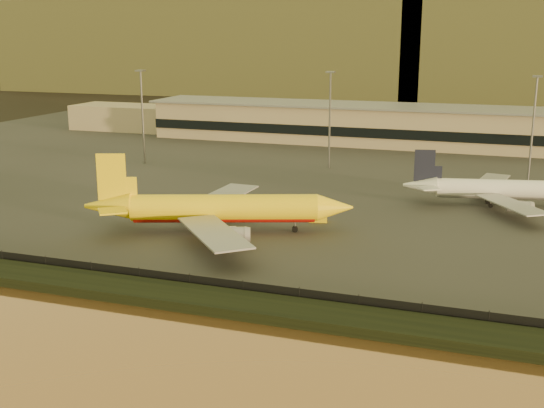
{
  "coord_description": "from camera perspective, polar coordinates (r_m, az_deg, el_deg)",
  "views": [
    {
      "loc": [
        34.26,
        -93.95,
        35.06
      ],
      "look_at": [
        -2.48,
        12.0,
        6.95
      ],
      "focal_mm": 45.0,
      "sensor_mm": 36.0,
      "label": 1
    }
  ],
  "objects": [
    {
      "name": "white_narrowbody_jet",
      "position": [
        148.86,
        18.59,
        1.14
      ],
      "size": [
        39.83,
        38.25,
        11.52
      ],
      "rotation": [
        0.0,
        0.0,
        0.21
      ],
      "color": "white",
      "rests_on": "tarmac"
    },
    {
      "name": "embankment",
      "position": [
        90.97,
        -4.56,
        -8.17
      ],
      "size": [
        320.0,
        7.0,
        1.4
      ],
      "primitive_type": "cube",
      "color": "black",
      "rests_on": "ground"
    },
    {
      "name": "ground",
      "position": [
        105.97,
        -0.86,
        -5.25
      ],
      "size": [
        900.0,
        900.0,
        0.0
      ],
      "primitive_type": "plane",
      "color": "black",
      "rests_on": "ground"
    },
    {
      "name": "perimeter_fence",
      "position": [
        94.16,
        -3.59,
        -6.97
      ],
      "size": [
        300.0,
        0.05,
        2.2
      ],
      "primitive_type": "cube",
      "color": "black",
      "rests_on": "tarmac"
    },
    {
      "name": "tarmac",
      "position": [
        195.19,
        8.72,
        3.59
      ],
      "size": [
        320.0,
        220.0,
        0.2
      ],
      "primitive_type": "cube",
      "color": "#2D2D2D",
      "rests_on": "ground"
    },
    {
      "name": "dhl_cargo_jet",
      "position": [
        122.42,
        -4.42,
        -0.43
      ],
      "size": [
        46.85,
        44.53,
        14.41
      ],
      "rotation": [
        0.0,
        0.0,
        0.34
      ],
      "color": "yellow",
      "rests_on": "tarmac"
    },
    {
      "name": "gse_vehicle_white",
      "position": [
        134.77,
        0.28,
        -0.55
      ],
      "size": [
        4.01,
        2.5,
        1.67
      ],
      "primitive_type": "cube",
      "rotation": [
        0.0,
        0.0,
        0.24
      ],
      "color": "white",
      "rests_on": "tarmac"
    },
    {
      "name": "terminal_building",
      "position": [
        226.7,
        6.58,
        6.68
      ],
      "size": [
        202.0,
        25.0,
        12.6
      ],
      "color": "tan",
      "rests_on": "tarmac"
    },
    {
      "name": "distant_hills",
      "position": [
        437.44,
        12.23,
        13.28
      ],
      "size": [
        470.0,
        160.0,
        70.0
      ],
      "color": "brown",
      "rests_on": "ground"
    },
    {
      "name": "apron_light_masts",
      "position": [
        171.14,
        12.64,
        7.24
      ],
      "size": [
        152.2,
        12.2,
        25.4
      ],
      "color": "slate",
      "rests_on": "tarmac"
    },
    {
      "name": "gse_vehicle_yellow",
      "position": [
        129.96,
        3.87,
        -1.17
      ],
      "size": [
        3.69,
        2.37,
        1.53
      ],
      "primitive_type": "cube",
      "rotation": [
        0.0,
        0.0,
        0.27
      ],
      "color": "yellow",
      "rests_on": "tarmac"
    }
  ]
}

